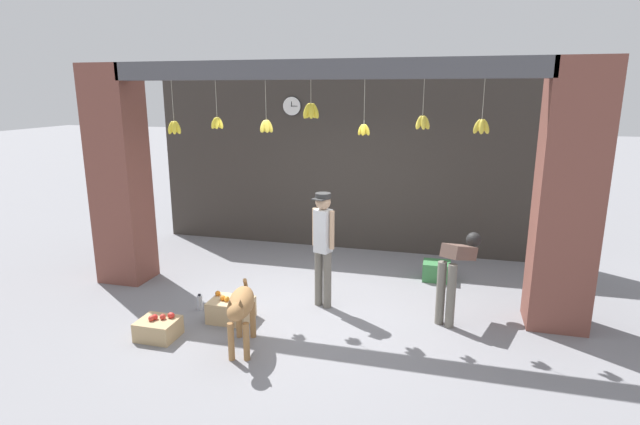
{
  "coord_description": "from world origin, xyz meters",
  "views": [
    {
      "loc": [
        1.7,
        -6.01,
        2.85
      ],
      "look_at": [
        0.0,
        0.4,
        1.22
      ],
      "focal_mm": 28.0,
      "sensor_mm": 36.0,
      "label": 1
    }
  ],
  "objects_px": {
    "dog": "(241,307)",
    "fruit_crate_oranges": "(231,310)",
    "water_bottle": "(200,303)",
    "shopkeeper": "(323,242)",
    "worker_stooping": "(456,267)",
    "fruit_crate_apples": "(158,328)",
    "produce_box_green": "(436,271)",
    "wall_clock": "(292,106)"
  },
  "relations": [
    {
      "from": "worker_stooping",
      "to": "fruit_crate_oranges",
      "type": "relative_size",
      "value": 2.03
    },
    {
      "from": "worker_stooping",
      "to": "fruit_crate_oranges",
      "type": "xyz_separation_m",
      "value": [
        -2.73,
        -0.75,
        -0.57
      ]
    },
    {
      "from": "dog",
      "to": "fruit_crate_oranges",
      "type": "distance_m",
      "value": 0.88
    },
    {
      "from": "dog",
      "to": "fruit_crate_apples",
      "type": "height_order",
      "value": "dog"
    },
    {
      "from": "produce_box_green",
      "to": "fruit_crate_apples",
      "type": "bearing_deg",
      "value": -138.43
    },
    {
      "from": "shopkeeper",
      "to": "worker_stooping",
      "type": "height_order",
      "value": "shopkeeper"
    },
    {
      "from": "fruit_crate_oranges",
      "to": "produce_box_green",
      "type": "distance_m",
      "value": 3.25
    },
    {
      "from": "dog",
      "to": "fruit_crate_apples",
      "type": "relative_size",
      "value": 2.18
    },
    {
      "from": "water_bottle",
      "to": "dog",
      "type": "bearing_deg",
      "value": -40.56
    },
    {
      "from": "worker_stooping",
      "to": "fruit_crate_apples",
      "type": "distance_m",
      "value": 3.7
    },
    {
      "from": "shopkeeper",
      "to": "produce_box_green",
      "type": "xyz_separation_m",
      "value": [
        1.45,
        1.39,
        -0.77
      ]
    },
    {
      "from": "fruit_crate_oranges",
      "to": "water_bottle",
      "type": "xyz_separation_m",
      "value": [
        -0.53,
        0.16,
        -0.04
      ]
    },
    {
      "from": "fruit_crate_apples",
      "to": "wall_clock",
      "type": "distance_m",
      "value": 4.67
    },
    {
      "from": "fruit_crate_apples",
      "to": "worker_stooping",
      "type": "bearing_deg",
      "value": 22.63
    },
    {
      "from": "dog",
      "to": "fruit_crate_apples",
      "type": "distance_m",
      "value": 1.15
    },
    {
      "from": "dog",
      "to": "water_bottle",
      "type": "distance_m",
      "value": 1.34
    },
    {
      "from": "worker_stooping",
      "to": "fruit_crate_apples",
      "type": "relative_size",
      "value": 2.35
    },
    {
      "from": "worker_stooping",
      "to": "produce_box_green",
      "type": "bearing_deg",
      "value": 129.0
    },
    {
      "from": "shopkeeper",
      "to": "worker_stooping",
      "type": "xyz_separation_m",
      "value": [
        1.71,
        0.04,
        -0.2
      ]
    },
    {
      "from": "shopkeeper",
      "to": "water_bottle",
      "type": "relative_size",
      "value": 6.9
    },
    {
      "from": "worker_stooping",
      "to": "fruit_crate_oranges",
      "type": "bearing_deg",
      "value": -136.52
    },
    {
      "from": "fruit_crate_apples",
      "to": "produce_box_green",
      "type": "bearing_deg",
      "value": 41.57
    },
    {
      "from": "water_bottle",
      "to": "produce_box_green",
      "type": "bearing_deg",
      "value": 32.87
    },
    {
      "from": "water_bottle",
      "to": "wall_clock",
      "type": "relative_size",
      "value": 0.66
    },
    {
      "from": "produce_box_green",
      "to": "water_bottle",
      "type": "bearing_deg",
      "value": -147.13
    },
    {
      "from": "worker_stooping",
      "to": "shopkeeper",
      "type": "bearing_deg",
      "value": -150.72
    },
    {
      "from": "fruit_crate_apples",
      "to": "water_bottle",
      "type": "distance_m",
      "value": 0.82
    },
    {
      "from": "dog",
      "to": "fruit_crate_apples",
      "type": "bearing_deg",
      "value": -105.4
    },
    {
      "from": "dog",
      "to": "shopkeeper",
      "type": "xyz_separation_m",
      "value": [
        0.58,
        1.38,
        0.39
      ]
    },
    {
      "from": "worker_stooping",
      "to": "fruit_crate_apples",
      "type": "bearing_deg",
      "value": -129.26
    },
    {
      "from": "dog",
      "to": "fruit_crate_oranges",
      "type": "relative_size",
      "value": 1.88
    },
    {
      "from": "fruit_crate_apples",
      "to": "shopkeeper",
      "type": "bearing_deg",
      "value": 39.6
    },
    {
      "from": "water_bottle",
      "to": "shopkeeper",
      "type": "bearing_deg",
      "value": 19.62
    },
    {
      "from": "dog",
      "to": "water_bottle",
      "type": "relative_size",
      "value": 4.34
    },
    {
      "from": "dog",
      "to": "shopkeeper",
      "type": "height_order",
      "value": "shopkeeper"
    },
    {
      "from": "shopkeeper",
      "to": "wall_clock",
      "type": "height_order",
      "value": "wall_clock"
    },
    {
      "from": "shopkeeper",
      "to": "fruit_crate_apples",
      "type": "bearing_deg",
      "value": 59.54
    },
    {
      "from": "worker_stooping",
      "to": "dog",
      "type": "bearing_deg",
      "value": -120.22
    },
    {
      "from": "water_bottle",
      "to": "worker_stooping",
      "type": "bearing_deg",
      "value": 10.21
    },
    {
      "from": "dog",
      "to": "fruit_crate_oranges",
      "type": "xyz_separation_m",
      "value": [
        -0.44,
        0.66,
        -0.38
      ]
    },
    {
      "from": "dog",
      "to": "worker_stooping",
      "type": "height_order",
      "value": "worker_stooping"
    },
    {
      "from": "fruit_crate_oranges",
      "to": "shopkeeper",
      "type": "bearing_deg",
      "value": 35.07
    }
  ]
}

